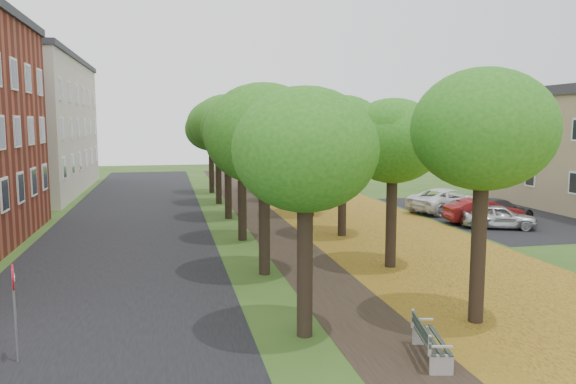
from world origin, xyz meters
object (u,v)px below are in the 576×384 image
car_white (447,200)px  car_red (484,211)px  street_sign (14,291)px  car_silver (499,216)px  car_grey (497,210)px  bench (429,340)px

car_white → car_red: bearing=158.8°
street_sign → car_silver: 23.42m
street_sign → car_silver: (19.93, 12.25, -1.05)m
car_red → car_white: 4.03m
street_sign → car_red: 24.17m
car_silver → car_grey: bearing=-8.9°
bench → street_sign: size_ratio=0.84×
bench → street_sign: 9.43m
bench → car_red: 18.81m
car_silver → car_red: size_ratio=0.89×
car_red → car_grey: (1.05, 0.41, -0.03)m
street_sign → car_white: size_ratio=0.44×
car_red → street_sign: bearing=131.7°
car_grey → car_white: 3.77m
street_sign → car_white: (19.93, 17.66, -0.95)m
bench → car_red: car_red is taller
bench → street_sign: bearing=91.2°
street_sign → car_grey: street_sign is taller
car_silver → car_red: bearing=21.6°
bench → car_grey: bearing=-24.4°
bench → car_grey: size_ratio=0.43×
bench → car_grey: car_grey is taller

